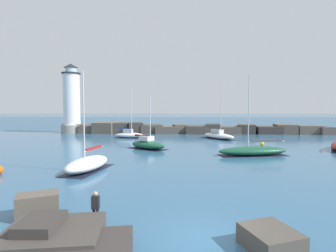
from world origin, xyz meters
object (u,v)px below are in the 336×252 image
at_px(mooring_buoy_orange_near, 262,144).
at_px(person_on_rocks, 96,206).
at_px(sailboat_moored_4, 218,135).
at_px(sailboat_moored_2, 87,164).
at_px(sailboat_moored_5, 148,144).
at_px(lighthouse, 72,103).
at_px(sailboat_moored_3, 253,151).
at_px(sailboat_moored_1, 129,135).

height_order(mooring_buoy_orange_near, person_on_rocks, person_on_rocks).
xyz_separation_m(sailboat_moored_4, mooring_buoy_orange_near, (5.19, -8.67, -0.36)).
distance_m(sailboat_moored_2, sailboat_moored_5, 13.26).
height_order(sailboat_moored_4, mooring_buoy_orange_near, sailboat_moored_4).
relative_size(lighthouse, sailboat_moored_3, 1.70).
height_order(lighthouse, sailboat_moored_4, lighthouse).
xyz_separation_m(lighthouse, sailboat_moored_5, (20.27, -22.96, -6.20)).
height_order(sailboat_moored_1, sailboat_moored_2, sailboat_moored_1).
relative_size(sailboat_moored_1, sailboat_moored_5, 1.29).
distance_m(lighthouse, sailboat_moored_1, 18.96).
relative_size(sailboat_moored_1, sailboat_moored_3, 1.02).
bearing_deg(lighthouse, sailboat_moored_3, -39.41).
relative_size(lighthouse, mooring_buoy_orange_near, 20.33).
xyz_separation_m(sailboat_moored_5, mooring_buoy_orange_near, (16.41, 3.79, -0.35)).
relative_size(sailboat_moored_4, sailboat_moored_5, 1.48).
bearing_deg(mooring_buoy_orange_near, lighthouse, 152.40).
distance_m(sailboat_moored_3, sailboat_moored_5, 13.64).
bearing_deg(sailboat_moored_2, sailboat_moored_5, 73.92).
bearing_deg(sailboat_moored_2, sailboat_moored_3, 26.88).
bearing_deg(sailboat_moored_4, lighthouse, 161.56).
bearing_deg(sailboat_moored_1, mooring_buoy_orange_near, -23.65).
distance_m(lighthouse, sailboat_moored_4, 33.77).
bearing_deg(sailboat_moored_1, lighthouse, 147.19).
distance_m(sailboat_moored_2, sailboat_moored_3, 18.62).
bearing_deg(sailboat_moored_1, sailboat_moored_4, -2.78).
bearing_deg(sailboat_moored_1, person_on_rocks, -80.95).
bearing_deg(sailboat_moored_3, sailboat_moored_5, 161.52).
bearing_deg(sailboat_moored_3, mooring_buoy_orange_near, 66.84).
relative_size(sailboat_moored_1, mooring_buoy_orange_near, 12.22).
distance_m(lighthouse, sailboat_moored_2, 39.87).
xyz_separation_m(sailboat_moored_1, mooring_buoy_orange_near, (21.62, -9.47, -0.34)).
distance_m(sailboat_moored_1, sailboat_moored_4, 16.45).
bearing_deg(mooring_buoy_orange_near, sailboat_moored_2, -140.54).
distance_m(sailboat_moored_3, mooring_buoy_orange_near, 8.83).
bearing_deg(sailboat_moored_1, sailboat_moored_2, -86.61).
bearing_deg(mooring_buoy_orange_near, sailboat_moored_3, -113.16).
height_order(lighthouse, mooring_buoy_orange_near, lighthouse).
distance_m(sailboat_moored_2, mooring_buoy_orange_near, 26.01).
distance_m(sailboat_moored_4, person_on_rocks, 37.38).
height_order(sailboat_moored_2, sailboat_moored_4, sailboat_moored_4).
relative_size(sailboat_moored_5, person_on_rocks, 4.58).
height_order(sailboat_moored_2, sailboat_moored_5, sailboat_moored_2).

